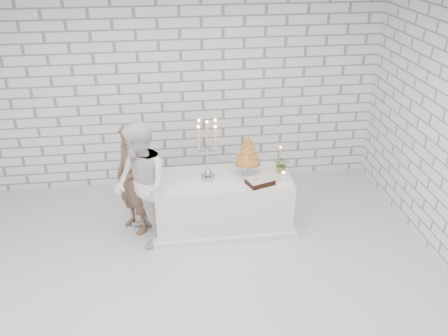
# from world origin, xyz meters

# --- Properties ---
(ground) EXTENTS (6.00, 5.00, 0.01)m
(ground) POSITION_xyz_m (0.00, 0.00, 0.00)
(ground) COLOR silver
(ground) RESTS_ON ground
(ceiling) EXTENTS (6.00, 5.00, 0.01)m
(ceiling) POSITION_xyz_m (0.00, 0.00, 3.00)
(ceiling) COLOR white
(ceiling) RESTS_ON ground
(wall_back) EXTENTS (6.00, 0.01, 3.00)m
(wall_back) POSITION_xyz_m (0.00, 2.50, 1.50)
(wall_back) COLOR white
(wall_back) RESTS_ON ground
(cake_table) EXTENTS (1.80, 0.80, 0.75)m
(cake_table) POSITION_xyz_m (0.43, 1.12, 0.38)
(cake_table) COLOR white
(cake_table) RESTS_ON ground
(groom) EXTENTS (0.64, 0.67, 1.54)m
(groom) POSITION_xyz_m (-0.75, 1.19, 0.77)
(groom) COLOR brown
(groom) RESTS_ON ground
(bride) EXTENTS (0.85, 0.97, 1.67)m
(bride) POSITION_xyz_m (-0.63, 0.89, 0.84)
(bride) COLOR white
(bride) RESTS_ON ground
(candelabra) EXTENTS (0.37, 0.37, 0.83)m
(candelabra) POSITION_xyz_m (0.23, 1.11, 1.16)
(candelabra) COLOR #A7A8B2
(candelabra) RESTS_ON cake_table
(croquembouche) EXTENTS (0.45, 0.45, 0.55)m
(croquembouche) POSITION_xyz_m (0.78, 1.18, 1.03)
(croquembouche) COLOR #B17130
(croquembouche) RESTS_ON cake_table
(chocolate_cake) EXTENTS (0.39, 0.33, 0.08)m
(chocolate_cake) POSITION_xyz_m (0.89, 0.89, 0.79)
(chocolate_cake) COLOR black
(chocolate_cake) RESTS_ON cake_table
(pillar_candle) EXTENTS (0.09, 0.09, 0.12)m
(pillar_candle) POSITION_xyz_m (1.21, 0.93, 0.81)
(pillar_candle) COLOR white
(pillar_candle) RESTS_ON cake_table
(extra_taper) EXTENTS (0.06, 0.06, 0.32)m
(extra_taper) POSITION_xyz_m (1.24, 1.26, 0.91)
(extra_taper) COLOR beige
(extra_taper) RESTS_ON cake_table
(flowers) EXTENTS (0.27, 0.25, 0.24)m
(flowers) POSITION_xyz_m (1.24, 1.16, 0.87)
(flowers) COLOR #45602C
(flowers) RESTS_ON cake_table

